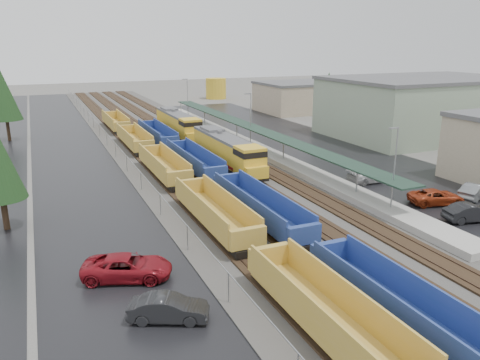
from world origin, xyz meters
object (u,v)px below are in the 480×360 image
(locomotive_lead, at_px, (227,151))
(well_string_blue, at_px, (259,208))
(parked_car_west_c, at_px, (127,267))
(parked_car_east_b, at_px, (436,197))
(parked_car_east_c, at_px, (371,175))
(storage_tank, at_px, (216,88))
(parked_car_east_e, at_px, (476,191))
(locomotive_trail, at_px, (178,124))
(well_string_yellow, at_px, (185,186))
(parked_car_west_b, at_px, (169,309))
(parked_car_east_a, at_px, (471,213))

(locomotive_lead, xyz_separation_m, well_string_blue, (-4.00, -17.06, -1.04))
(well_string_blue, relative_size, parked_car_west_c, 15.13)
(well_string_blue, bearing_deg, parked_car_east_b, -9.37)
(locomotive_lead, relative_size, parked_car_east_c, 3.35)
(parked_car_east_b, xyz_separation_m, parked_car_east_c, (-1.02, 8.43, 0.07))
(storage_tank, bearing_deg, locomotive_lead, -109.71)
(parked_car_east_c, distance_m, parked_car_east_e, 10.51)
(parked_car_east_e, bearing_deg, parked_car_west_c, 75.73)
(locomotive_lead, relative_size, locomotive_trail, 1.00)
(parked_car_west_c, bearing_deg, locomotive_trail, 0.67)
(locomotive_lead, relative_size, well_string_yellow, 0.19)
(parked_car_east_c, bearing_deg, parked_car_west_c, 111.05)
(parked_car_east_c, height_order, parked_car_east_e, parked_car_east_c)
(parked_car_west_c, height_order, parked_car_east_e, parked_car_west_c)
(parked_car_east_c, xyz_separation_m, parked_car_east_e, (5.92, -8.69, -0.01))
(locomotive_trail, height_order, well_string_blue, locomotive_trail)
(locomotive_trail, height_order, well_string_yellow, locomotive_trail)
(locomotive_lead, height_order, storage_tank, storage_tank)
(locomotive_lead, height_order, parked_car_east_c, locomotive_lead)
(parked_car_west_b, relative_size, parked_car_west_c, 0.77)
(well_string_yellow, xyz_separation_m, well_string_blue, (4.00, -8.57, -0.02))
(locomotive_trail, distance_m, well_string_yellow, 30.58)
(locomotive_lead, height_order, parked_car_east_b, locomotive_lead)
(well_string_yellow, bearing_deg, parked_car_west_c, -120.19)
(parked_car_west_b, bearing_deg, locomotive_lead, -3.23)
(well_string_blue, relative_size, parked_car_east_c, 15.97)
(well_string_blue, bearing_deg, parked_car_east_e, -7.98)
(well_string_yellow, relative_size, parked_car_east_b, 18.73)
(locomotive_trail, xyz_separation_m, well_string_blue, (-4.00, -38.06, -1.04))
(storage_tank, bearing_deg, well_string_blue, -108.48)
(well_string_blue, xyz_separation_m, parked_car_west_b, (-11.21, -11.63, -0.47))
(parked_car_east_a, bearing_deg, locomotive_trail, 27.77)
(parked_car_east_b, bearing_deg, parked_car_east_e, -77.58)
(locomotive_trail, xyz_separation_m, parked_car_east_b, (13.40, -40.93, -1.52))
(well_string_yellow, distance_m, parked_car_east_e, 28.79)
(locomotive_lead, relative_size, parked_car_west_c, 3.18)
(locomotive_lead, bearing_deg, parked_car_east_c, -42.88)
(locomotive_lead, distance_m, well_string_yellow, 11.71)
(well_string_blue, height_order, parked_car_east_a, well_string_blue)
(well_string_yellow, height_order, parked_car_east_c, well_string_yellow)
(well_string_blue, xyz_separation_m, parked_car_west_c, (-12.39, -5.86, -0.39))
(locomotive_trail, bearing_deg, parked_car_east_e, -66.04)
(parked_car_west_c, bearing_deg, parked_car_east_e, -64.36)
(well_string_blue, height_order, parked_car_east_e, well_string_blue)
(parked_car_west_b, xyz_separation_m, parked_car_east_b, (28.61, 8.76, -0.01))
(locomotive_lead, height_order, well_string_yellow, locomotive_lead)
(parked_car_east_c, bearing_deg, locomotive_lead, 46.52)
(parked_car_west_c, bearing_deg, parked_car_east_b, -63.14)
(locomotive_lead, bearing_deg, locomotive_trail, 90.00)
(well_string_yellow, xyz_separation_m, parked_car_west_c, (-8.39, -14.43, -0.42))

